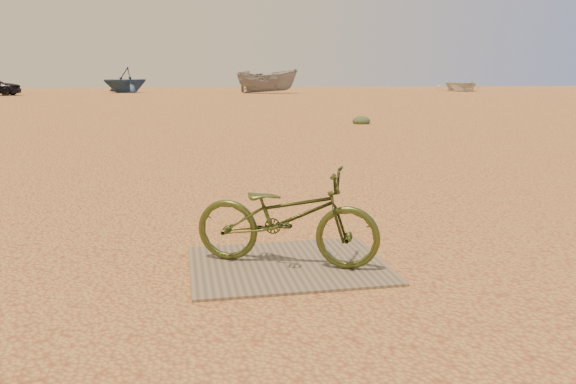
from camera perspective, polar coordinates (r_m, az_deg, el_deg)
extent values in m
plane|color=#D9A651|center=(4.11, 6.78, -9.57)|extent=(120.00, 120.00, 0.00)
cube|color=#806B53|center=(4.50, 0.00, -7.42)|extent=(1.55, 1.19, 0.02)
imported|color=#3C461C|center=(4.39, -0.15, -2.51)|extent=(1.55, 1.07, 0.77)
imported|color=navy|center=(47.83, -16.20, 10.90)|extent=(5.15, 5.07, 2.05)
imported|color=gray|center=(44.56, -2.13, 11.17)|extent=(5.06, 3.06, 1.84)
imported|color=silver|center=(52.74, 17.13, 10.40)|extent=(5.55, 6.52, 1.14)
ellipsoid|color=#4C5E3F|center=(17.45, 7.45, 6.89)|extent=(0.55, 0.55, 0.30)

